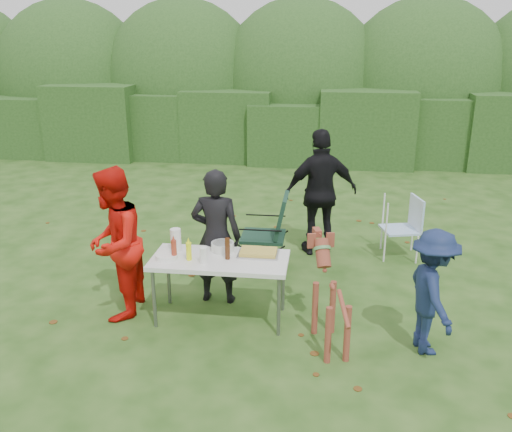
# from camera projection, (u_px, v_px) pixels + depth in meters

# --- Properties ---
(ground) EXTENTS (80.00, 80.00, 0.00)m
(ground) POSITION_uv_depth(u_px,v_px,m) (250.00, 322.00, 6.08)
(ground) COLOR #1E4211
(hedge_row) EXTENTS (22.00, 1.40, 1.70)m
(hedge_row) POSITION_uv_depth(u_px,v_px,m) (295.00, 128.00, 13.32)
(hedge_row) COLOR #23471C
(hedge_row) RESTS_ON ground
(shrub_backdrop) EXTENTS (20.00, 2.60, 3.20)m
(shrub_backdrop) POSITION_uv_depth(u_px,v_px,m) (300.00, 90.00, 14.57)
(shrub_backdrop) COLOR #3D6628
(shrub_backdrop) RESTS_ON ground
(folding_table) EXTENTS (1.50, 0.70, 0.74)m
(folding_table) POSITION_uv_depth(u_px,v_px,m) (220.00, 263.00, 5.95)
(folding_table) COLOR silver
(folding_table) RESTS_ON ground
(person_cook) EXTENTS (0.61, 0.41, 1.63)m
(person_cook) POSITION_uv_depth(u_px,v_px,m) (216.00, 237.00, 6.34)
(person_cook) COLOR black
(person_cook) RESTS_ON ground
(person_red_jacket) EXTENTS (0.70, 0.88, 1.73)m
(person_red_jacket) POSITION_uv_depth(u_px,v_px,m) (114.00, 244.00, 5.99)
(person_red_jacket) COLOR red
(person_red_jacket) RESTS_ON ground
(person_black_puffy) EXTENTS (1.16, 0.77, 1.83)m
(person_black_puffy) POSITION_uv_depth(u_px,v_px,m) (321.00, 193.00, 7.73)
(person_black_puffy) COLOR black
(person_black_puffy) RESTS_ON ground
(child) EXTENTS (0.64, 0.92, 1.30)m
(child) POSITION_uv_depth(u_px,v_px,m) (432.00, 292.00, 5.35)
(child) COLOR #162349
(child) RESTS_ON ground
(dog) EXTENTS (0.70, 1.17, 1.04)m
(dog) POSITION_uv_depth(u_px,v_px,m) (331.00, 301.00, 5.45)
(dog) COLOR brown
(dog) RESTS_ON ground
(camping_chair) EXTENTS (0.67, 0.67, 1.07)m
(camping_chair) POSITION_uv_depth(u_px,v_px,m) (263.00, 232.00, 7.30)
(camping_chair) COLOR #183527
(camping_chair) RESTS_ON ground
(lawn_chair) EXTENTS (0.64, 0.64, 0.89)m
(lawn_chair) POSITION_uv_depth(u_px,v_px,m) (400.00, 227.00, 7.74)
(lawn_chair) COLOR #5E9FE8
(lawn_chair) RESTS_ON ground
(food_tray) EXTENTS (0.45, 0.30, 0.02)m
(food_tray) POSITION_uv_depth(u_px,v_px,m) (258.00, 254.00, 6.02)
(food_tray) COLOR #B7B7BA
(food_tray) RESTS_ON folding_table
(focaccia_bread) EXTENTS (0.40, 0.26, 0.04)m
(focaccia_bread) POSITION_uv_depth(u_px,v_px,m) (258.00, 252.00, 6.01)
(focaccia_bread) COLOR gold
(focaccia_bread) RESTS_ON food_tray
(mustard_bottle) EXTENTS (0.06, 0.06, 0.20)m
(mustard_bottle) POSITION_uv_depth(u_px,v_px,m) (189.00, 251.00, 5.86)
(mustard_bottle) COLOR #EFFF14
(mustard_bottle) RESTS_ON folding_table
(ketchup_bottle) EXTENTS (0.06, 0.06, 0.22)m
(ketchup_bottle) POSITION_uv_depth(u_px,v_px,m) (174.00, 250.00, 5.87)
(ketchup_bottle) COLOR #A03621
(ketchup_bottle) RESTS_ON folding_table
(beer_bottle) EXTENTS (0.06, 0.06, 0.24)m
(beer_bottle) POSITION_uv_depth(u_px,v_px,m) (227.00, 249.00, 5.87)
(beer_bottle) COLOR #47230F
(beer_bottle) RESTS_ON folding_table
(paper_towel_roll) EXTENTS (0.12, 0.12, 0.26)m
(paper_towel_roll) POSITION_uv_depth(u_px,v_px,m) (176.00, 240.00, 6.09)
(paper_towel_roll) COLOR white
(paper_towel_roll) RESTS_ON folding_table
(cup_stack) EXTENTS (0.08, 0.08, 0.18)m
(cup_stack) POSITION_uv_depth(u_px,v_px,m) (203.00, 255.00, 5.77)
(cup_stack) COLOR white
(cup_stack) RESTS_ON folding_table
(pasta_bowl) EXTENTS (0.26, 0.26, 0.10)m
(pasta_bowl) POSITION_uv_depth(u_px,v_px,m) (223.00, 247.00, 6.12)
(pasta_bowl) COLOR silver
(pasta_bowl) RESTS_ON folding_table
(plate_stack) EXTENTS (0.24, 0.24, 0.05)m
(plate_stack) POSITION_uv_depth(u_px,v_px,m) (167.00, 256.00, 5.91)
(plate_stack) COLOR white
(plate_stack) RESTS_ON folding_table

